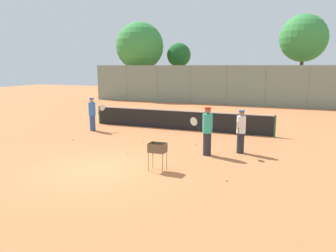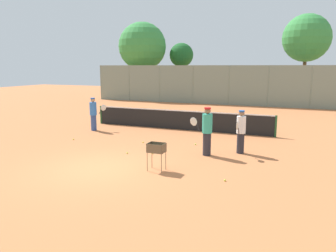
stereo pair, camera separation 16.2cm
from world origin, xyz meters
TOP-DOWN VIEW (x-y plane):
  - ground_plane at (0.00, 0.00)m, footprint 80.00×80.00m
  - tennis_net at (0.00, 7.55)m, footprint 10.18×0.10m
  - back_fence at (0.00, 20.00)m, footprint 26.88×0.08m
  - tree_0 at (-6.09, 24.33)m, footprint 2.53×2.53m
  - tree_1 at (-9.81, 22.57)m, footprint 4.98×4.98m
  - tree_2 at (6.07, 23.81)m, footprint 4.24×4.24m
  - tree_3 at (-10.92, 23.97)m, footprint 3.12×3.12m
  - player_white_outfit at (-4.16, 5.55)m, footprint 0.83×0.57m
  - player_red_cap at (4.00, 3.84)m, footprint 0.36×0.91m
  - player_yellow_shirt at (2.84, 3.04)m, footprint 0.95×0.39m
  - ball_cart at (1.83, 0.58)m, footprint 0.56×0.41m
  - tennis_ball_0 at (4.17, 0.40)m, footprint 0.07×0.07m
  - tennis_ball_1 at (-0.39, 3.95)m, footprint 0.07×0.07m
  - tennis_ball_2 at (1.94, 4.46)m, footprint 0.07×0.07m
  - tennis_ball_3 at (-3.70, 3.24)m, footprint 0.07×0.07m
  - tennis_ball_4 at (0.83, 2.36)m, footprint 0.07×0.07m
  - tennis_ball_5 at (-0.12, 2.04)m, footprint 0.07×0.07m
  - parked_car at (3.85, 22.03)m, footprint 4.20×1.70m

SIDE VIEW (x-z plane):
  - ground_plane at x=0.00m, z-range 0.00..0.00m
  - tennis_ball_0 at x=4.17m, z-range 0.00..0.07m
  - tennis_ball_1 at x=-0.39m, z-range 0.00..0.07m
  - tennis_ball_2 at x=1.94m, z-range 0.00..0.07m
  - tennis_ball_3 at x=-3.70m, z-range 0.00..0.07m
  - tennis_ball_4 at x=0.83m, z-range 0.00..0.07m
  - tennis_ball_5 at x=-0.12m, z-range 0.00..0.07m
  - tennis_net at x=0.00m, z-range 0.02..1.09m
  - parked_car at x=3.85m, z-range -0.14..1.46m
  - ball_cart at x=1.83m, z-range 0.24..1.16m
  - player_red_cap at x=4.00m, z-range 0.03..1.75m
  - player_white_outfit at x=-4.16m, z-range 0.03..1.80m
  - player_yellow_shirt at x=2.84m, z-range 0.03..1.91m
  - back_fence at x=0.00m, z-range 0.00..3.50m
  - tree_0 at x=-6.09m, z-range 1.53..7.38m
  - tree_3 at x=-10.92m, z-range 1.57..7.96m
  - tree_1 at x=-9.81m, z-range 1.47..9.44m
  - tree_2 at x=6.07m, z-range 1.88..9.91m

